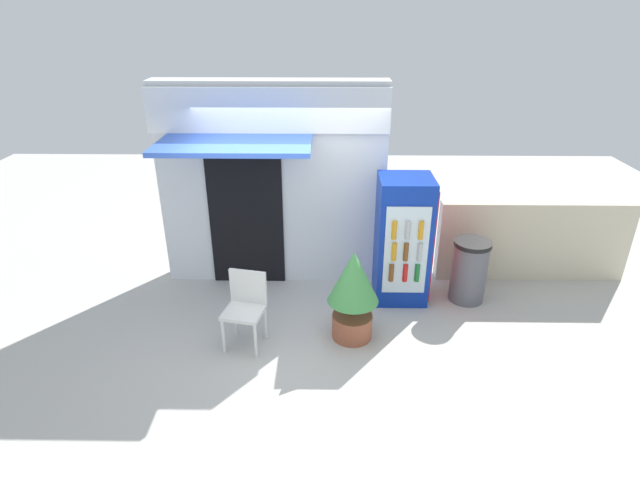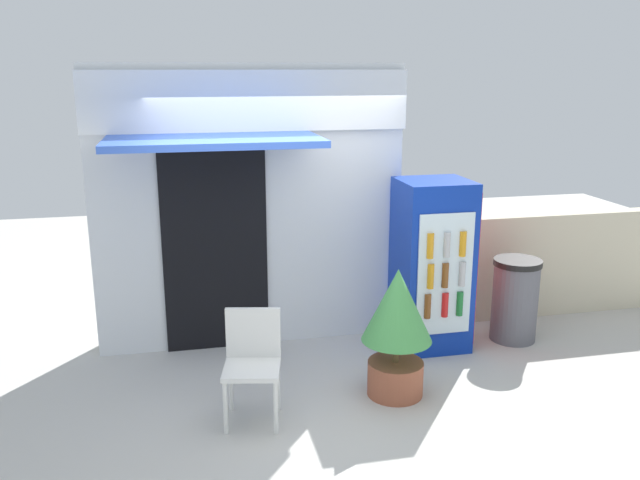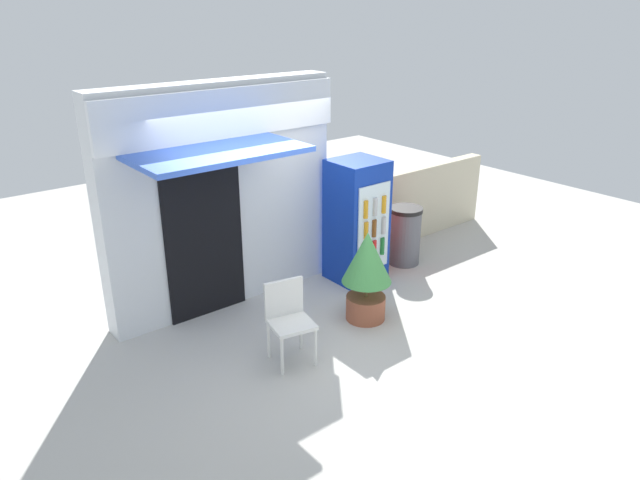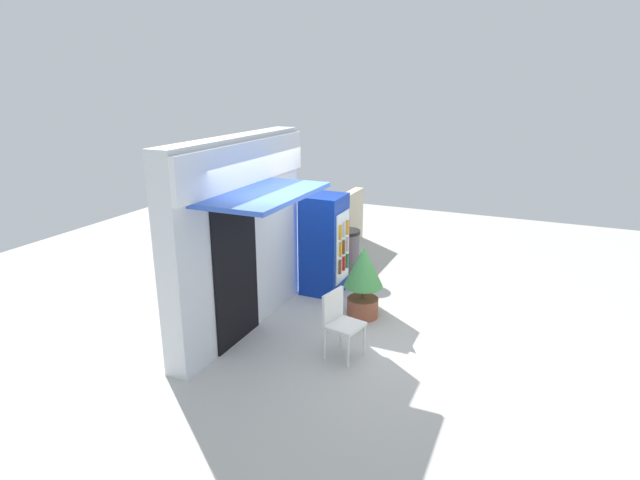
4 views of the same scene
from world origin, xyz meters
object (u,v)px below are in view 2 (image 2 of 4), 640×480
object	(u,v)px
drink_cooler	(433,265)
trash_bin	(515,300)
potted_plant_near_shop	(397,323)
plastic_chair	(253,357)

from	to	relation	value
drink_cooler	trash_bin	world-z (taller)	drink_cooler
potted_plant_near_shop	trash_bin	xyz separation A→B (m)	(1.59, 0.88, -0.23)
potted_plant_near_shop	plastic_chair	bearing A→B (deg)	-175.00
drink_cooler	potted_plant_near_shop	bearing A→B (deg)	-126.35
plastic_chair	potted_plant_near_shop	bearing A→B (deg)	5.00
drink_cooler	potted_plant_near_shop	distance (m)	1.18
drink_cooler	plastic_chair	xyz separation A→B (m)	(-1.94, -1.05, -0.33)
potted_plant_near_shop	trash_bin	world-z (taller)	potted_plant_near_shop
plastic_chair	trash_bin	xyz separation A→B (m)	(2.84, 0.99, -0.09)
drink_cooler	plastic_chair	world-z (taller)	drink_cooler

